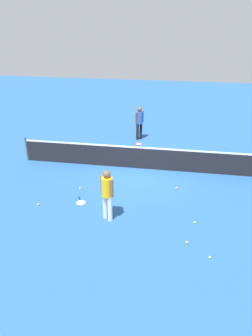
% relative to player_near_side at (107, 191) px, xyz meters
% --- Properties ---
extents(ground_plane, '(40.00, 40.00, 0.00)m').
position_rel_player_near_side_xyz_m(ground_plane, '(0.53, 3.78, -1.01)').
color(ground_plane, '#265693').
extents(court_net, '(10.09, 0.09, 1.07)m').
position_rel_player_near_side_xyz_m(court_net, '(0.53, 3.78, -0.51)').
color(court_net, '#4C4C51').
rests_on(court_net, ground_plane).
extents(player_near_side, '(0.48, 0.47, 1.70)m').
position_rel_player_near_side_xyz_m(player_near_side, '(0.00, 0.00, 0.00)').
color(player_near_side, white).
rests_on(player_near_side, ground_plane).
extents(player_far_side, '(0.48, 0.48, 1.70)m').
position_rel_player_near_side_xyz_m(player_far_side, '(0.05, 7.23, 0.00)').
color(player_far_side, black).
rests_on(player_far_side, ground_plane).
extents(tennis_racket_near_player, '(0.42, 0.60, 0.03)m').
position_rel_player_near_side_xyz_m(tennis_racket_near_player, '(-1.13, 0.77, -1.00)').
color(tennis_racket_near_player, white).
rests_on(tennis_racket_near_player, ground_plane).
extents(tennis_racket_far_player, '(0.37, 0.60, 0.03)m').
position_rel_player_near_side_xyz_m(tennis_racket_far_player, '(0.14, 6.46, -1.00)').
color(tennis_racket_far_player, red).
rests_on(tennis_racket_far_player, ground_plane).
extents(tennis_ball_near_player, '(0.07, 0.07, 0.07)m').
position_rel_player_near_side_xyz_m(tennis_ball_near_player, '(-2.50, 0.35, -0.98)').
color(tennis_ball_near_player, '#C6E033').
rests_on(tennis_ball_near_player, ground_plane).
extents(tennis_ball_by_net, '(0.07, 0.07, 0.07)m').
position_rel_player_near_side_xyz_m(tennis_ball_by_net, '(3.06, -1.32, -0.98)').
color(tennis_ball_by_net, '#C6E033').
rests_on(tennis_ball_by_net, ground_plane).
extents(tennis_ball_midcourt, '(0.07, 0.07, 0.07)m').
position_rel_player_near_side_xyz_m(tennis_ball_midcourt, '(2.71, 0.19, -0.98)').
color(tennis_ball_midcourt, '#C6E033').
rests_on(tennis_ball_midcourt, ground_plane).
extents(tennis_ball_baseline, '(0.07, 0.07, 0.07)m').
position_rel_player_near_side_xyz_m(tennis_ball_baseline, '(2.10, 2.29, -0.98)').
color(tennis_ball_baseline, '#C6E033').
rests_on(tennis_ball_baseline, ground_plane).
extents(tennis_ball_stray_left, '(0.07, 0.07, 0.07)m').
position_rel_player_near_side_xyz_m(tennis_ball_stray_left, '(-1.43, 1.66, -0.98)').
color(tennis_ball_stray_left, '#C6E033').
rests_on(tennis_ball_stray_left, ground_plane).
extents(tennis_ball_stray_right, '(0.07, 0.07, 0.07)m').
position_rel_player_near_side_xyz_m(tennis_ball_stray_right, '(2.46, -0.80, -0.98)').
color(tennis_ball_stray_right, '#C6E033').
rests_on(tennis_ball_stray_right, ground_plane).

